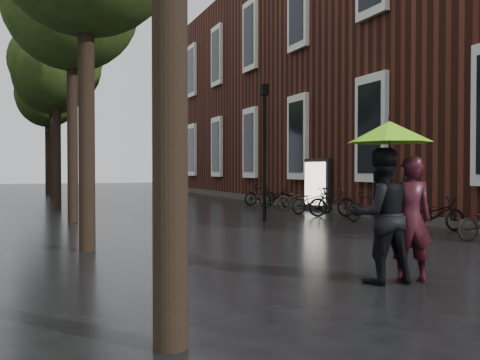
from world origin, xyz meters
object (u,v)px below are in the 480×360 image
person_black (380,215)px  ad_lightbox (318,185)px  person_burgundy (410,219)px  lamp_post (264,138)px  pedestrian_walking (408,208)px  parked_bicycles (335,203)px

person_black → ad_lightbox: ad_lightbox is taller
person_burgundy → person_black: bearing=5.6°
person_black → lamp_post: bearing=-95.2°
person_burgundy → pedestrian_walking: person_burgundy is taller
parked_bicycles → ad_lightbox: 2.50m
person_black → lamp_post: size_ratio=0.45×
parked_bicycles → lamp_post: 3.60m
person_burgundy → parked_bicycles: size_ratio=0.14×
person_burgundy → parked_bicycles: bearing=-97.9°
person_burgundy → ad_lightbox: (5.41, 11.32, 0.12)m
person_black → pedestrian_walking: person_black is taller
parked_bicycles → ad_lightbox: bearing=72.1°
person_burgundy → pedestrian_walking: size_ratio=1.20×
parked_bicycles → ad_lightbox: ad_lightbox is taller
person_black → lamp_post: lamp_post is taller
person_burgundy → parked_bicycles: 10.14m
ad_lightbox → person_burgundy: bearing=-127.1°
person_black → ad_lightbox: bearing=-108.0°
person_burgundy → ad_lightbox: 12.54m
person_burgundy → pedestrian_walking: (2.85, 3.29, -0.15)m
pedestrian_walking → lamp_post: lamp_post is taller
person_black → pedestrian_walking: 4.58m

